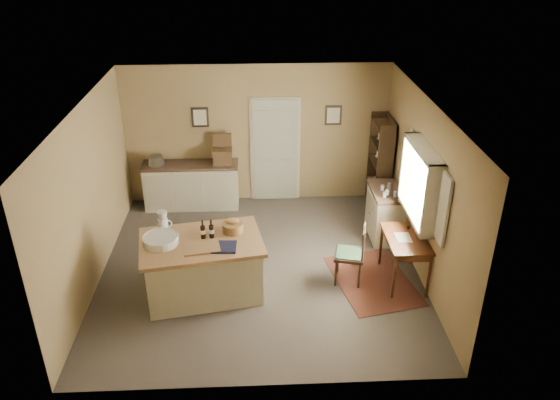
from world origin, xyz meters
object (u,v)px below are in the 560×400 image
(work_island, at_px, (202,265))
(right_cabinet, at_px, (385,213))
(sideboard, at_px, (192,184))
(writing_desk, at_px, (406,243))
(desk_chair, at_px, (349,255))
(shelving_unit, at_px, (382,164))

(work_island, xyz_separation_m, right_cabinet, (3.05, 1.52, -0.02))
(work_island, distance_m, sideboard, 2.84)
(sideboard, distance_m, writing_desk, 4.36)
(desk_chair, distance_m, right_cabinet, 1.56)
(sideboard, xyz_separation_m, right_cabinet, (3.47, -1.29, -0.02))
(desk_chair, bearing_deg, right_cabinet, 70.81)
(writing_desk, bearing_deg, shelving_unit, 86.51)
(sideboard, height_order, shelving_unit, shelving_unit)
(sideboard, relative_size, right_cabinet, 1.83)
(writing_desk, xyz_separation_m, right_cabinet, (-0.00, 1.35, -0.22))
(sideboard, height_order, desk_chair, sideboard)
(writing_desk, distance_m, desk_chair, 0.86)
(work_island, distance_m, writing_desk, 3.06)
(right_cabinet, xyz_separation_m, shelving_unit, (0.15, 1.09, 0.45))
(writing_desk, bearing_deg, desk_chair, 177.93)
(work_island, xyz_separation_m, desk_chair, (2.21, 0.20, -0.01))
(shelving_unit, bearing_deg, writing_desk, -93.49)
(right_cabinet, height_order, shelving_unit, shelving_unit)
(desk_chair, relative_size, right_cabinet, 0.95)
(work_island, relative_size, sideboard, 1.05)
(sideboard, relative_size, shelving_unit, 1.00)
(sideboard, relative_size, desk_chair, 1.94)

